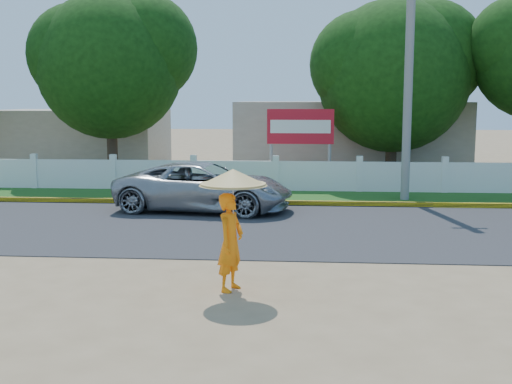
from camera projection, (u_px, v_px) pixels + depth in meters
ground at (248, 274)px, 12.23m from camera, size 120.00×120.00×0.00m
road at (263, 227)px, 16.67m from camera, size 60.00×7.00×0.02m
grass_verge at (274, 197)px, 21.85m from camera, size 60.00×3.50×0.03m
curb at (271, 203)px, 20.16m from camera, size 40.00×0.18×0.16m
fence at (276, 176)px, 23.20m from camera, size 40.00×0.10×1.10m
building_near at (348, 137)px, 29.53m from camera, size 10.00×6.00×3.20m
building_far at (80, 138)px, 31.55m from camera, size 8.00×5.00×2.80m
utility_pole at (409, 76)px, 20.62m from camera, size 0.28×0.28×8.11m
vehicle at (204, 187)px, 19.08m from camera, size 5.50×3.05×1.46m
monk_with_parasol at (232, 212)px, 11.02m from camera, size 1.17×1.17×2.13m
billboard at (300, 131)px, 23.99m from camera, size 2.50×0.13×2.95m
tree_row at (362, 58)px, 25.09m from camera, size 36.40×6.93×9.28m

